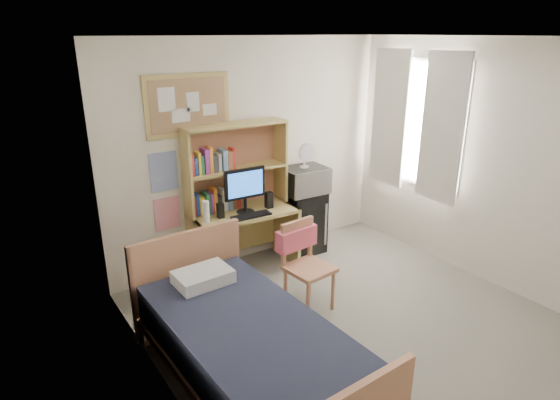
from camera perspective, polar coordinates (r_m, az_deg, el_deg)
floor at (r=4.56m, az=11.37°, el=-16.11°), size 3.60×4.20×0.02m
ceiling at (r=3.71m, az=14.21°, el=18.72°), size 3.60×4.20×0.02m
wall_back at (r=5.52m, az=-3.34°, el=5.79°), size 3.60×0.04×2.60m
wall_left at (r=2.98m, az=-12.19°, el=-7.22°), size 0.04×4.20×2.60m
wall_right at (r=5.35m, az=26.09°, el=3.33°), size 0.04×4.20×2.60m
window_unit at (r=5.91m, az=16.25°, el=8.96°), size 0.10×1.40×1.70m
curtain_left at (r=5.65m, az=19.16°, el=8.17°), size 0.04×0.55×1.70m
curtain_right at (r=6.15m, az=13.20°, el=9.61°), size 0.04×0.55×1.70m
bulletin_board at (r=5.04m, az=-11.15°, el=11.30°), size 0.94×0.03×0.64m
poster_wave at (r=5.07m, az=-14.00°, el=3.36°), size 0.30×0.01×0.42m
poster_japan at (r=5.21m, az=-13.57°, el=-1.60°), size 0.28×0.01×0.36m
desk at (r=5.41m, az=-4.41°, el=-4.99°), size 1.22×0.66×0.74m
desk_chair at (r=4.64m, az=3.60°, el=-8.25°), size 0.49×0.49×0.91m
mini_fridge at (r=5.89m, az=2.75°, el=-2.57°), size 0.49×0.49×0.79m
bed at (r=3.80m, az=-3.65°, el=-18.37°), size 1.10×2.12×0.58m
hutch at (r=5.24m, az=-5.39°, el=4.12°), size 1.20×0.37×0.97m
monitor at (r=5.13m, az=-4.29°, el=1.10°), size 0.48×0.07×0.51m
keyboard at (r=5.10m, az=-3.52°, el=-1.91°), size 0.45×0.17×0.02m
speaker_left at (r=5.07m, az=-7.28°, el=-1.30°), size 0.07×0.07×0.16m
speaker_right at (r=5.31m, az=-1.36°, el=-0.00°), size 0.08×0.08×0.19m
water_bottle at (r=4.96m, az=-9.01°, el=-1.42°), size 0.07×0.07×0.24m
hoodie at (r=4.66m, az=2.00°, el=-4.66°), size 0.46×0.18×0.21m
microwave at (r=5.69m, az=2.95°, el=2.47°), size 0.55×0.43×0.31m
desk_fan at (r=5.61m, az=3.00°, el=5.32°), size 0.23×0.23×0.28m
pillow at (r=4.16m, az=-9.36°, el=-9.22°), size 0.48×0.34×0.11m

